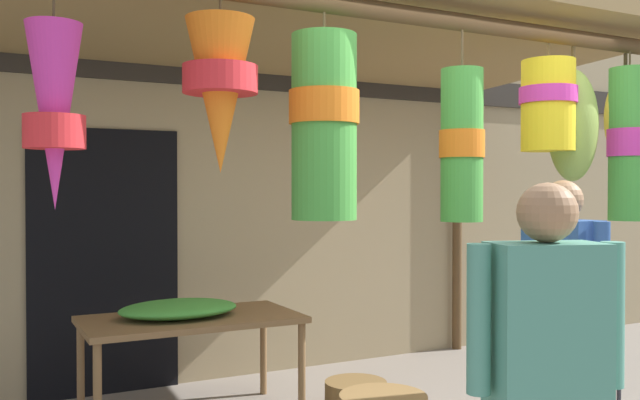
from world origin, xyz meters
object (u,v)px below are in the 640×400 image
(flower_heap_on_table, at_px, (181,309))
(wicker_basket_spare, at_px, (356,394))
(vendor_in_orange, at_px, (562,299))
(folding_chair, at_px, (572,349))
(display_table, at_px, (191,326))
(passerby_at_right, at_px, (546,365))

(flower_heap_on_table, height_order, wicker_basket_spare, flower_heap_on_table)
(vendor_in_orange, bearing_deg, folding_chair, 38.85)
(display_table, height_order, wicker_basket_spare, display_table)
(passerby_at_right, bearing_deg, wicker_basket_spare, 75.78)
(vendor_in_orange, bearing_deg, wicker_basket_spare, 108.80)
(folding_chair, xyz_separation_m, passerby_at_right, (-1.68, -1.43, 0.42))
(flower_heap_on_table, distance_m, folding_chair, 2.58)
(display_table, xyz_separation_m, wicker_basket_spare, (1.11, -0.27, -0.54))
(folding_chair, bearing_deg, wicker_basket_spare, 138.13)
(flower_heap_on_table, relative_size, vendor_in_orange, 0.49)
(display_table, bearing_deg, wicker_basket_spare, -13.47)
(display_table, distance_m, folding_chair, 2.51)
(flower_heap_on_table, distance_m, vendor_in_orange, 2.39)
(wicker_basket_spare, distance_m, passerby_at_right, 2.60)
(display_table, xyz_separation_m, folding_chair, (2.18, -1.23, -0.13))
(display_table, distance_m, wicker_basket_spare, 1.27)
(folding_chair, distance_m, wicker_basket_spare, 1.50)
(flower_heap_on_table, bearing_deg, vendor_in_orange, -45.88)
(wicker_basket_spare, bearing_deg, display_table, 166.53)
(folding_chair, height_order, wicker_basket_spare, folding_chair)
(display_table, height_order, vendor_in_orange, vendor_in_orange)
(display_table, height_order, folding_chair, folding_chair)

